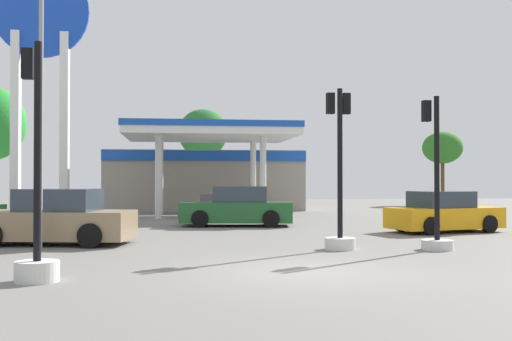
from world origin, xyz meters
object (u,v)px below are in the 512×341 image
(tree_2, at_px, (442,148))
(traffic_signal_0, at_px, (340,199))
(car_1, at_px, (237,208))
(tree_1, at_px, (203,133))
(traffic_signal_2, at_px, (436,210))
(car_3, at_px, (55,219))
(corner_streetlamp, at_px, (39,86))
(car_2, at_px, (444,214))
(station_pole_sign, at_px, (41,35))
(traffic_signal_1, at_px, (36,225))

(tree_2, bearing_deg, traffic_signal_0, -119.40)
(car_1, xyz_separation_m, tree_2, (17.40, 18.87, 3.52))
(car_1, height_order, tree_1, tree_1)
(traffic_signal_2, bearing_deg, car_3, 165.18)
(traffic_signal_0, xyz_separation_m, corner_streetlamp, (-7.98, 0.71, 3.02))
(car_2, bearing_deg, traffic_signal_2, -116.69)
(corner_streetlamp, bearing_deg, car_3, 86.23)
(car_3, bearing_deg, corner_streetlamp, -93.77)
(car_2, relative_size, traffic_signal_0, 1.01)
(station_pole_sign, height_order, traffic_signal_1, station_pole_sign)
(car_1, xyz_separation_m, car_2, (7.05, -3.86, -0.07))
(car_2, distance_m, corner_streetlamp, 14.21)
(traffic_signal_1, bearing_deg, traffic_signal_0, 31.97)
(car_1, distance_m, tree_2, 25.91)
(traffic_signal_0, distance_m, traffic_signal_1, 8.18)
(traffic_signal_1, xyz_separation_m, corner_streetlamp, (-1.05, 5.03, 3.33))
(traffic_signal_0, height_order, corner_streetlamp, corner_streetlamp)
(car_1, bearing_deg, tree_2, 47.32)
(car_3, xyz_separation_m, corner_streetlamp, (-0.10, -1.58, 3.64))
(tree_1, bearing_deg, corner_streetlamp, -101.44)
(traffic_signal_1, relative_size, tree_2, 0.81)
(car_2, bearing_deg, tree_2, 65.53)
(station_pole_sign, distance_m, traffic_signal_1, 21.02)
(car_1, bearing_deg, corner_streetlamp, -127.54)
(station_pole_sign, bearing_deg, traffic_signal_1, -78.05)
(station_pole_sign, relative_size, car_2, 3.16)
(car_2, distance_m, tree_2, 25.23)
(traffic_signal_1, bearing_deg, tree_1, 82.14)
(car_3, relative_size, traffic_signal_1, 1.08)
(car_3, distance_m, corner_streetlamp, 3.97)
(tree_2, bearing_deg, car_2, -114.47)
(traffic_signal_2, bearing_deg, tree_2, 65.11)
(car_3, relative_size, corner_streetlamp, 0.65)
(car_3, bearing_deg, car_1, 46.62)
(car_1, height_order, tree_2, tree_2)
(station_pole_sign, xyz_separation_m, tree_1, (8.47, 13.14, -3.75))
(tree_2, height_order, corner_streetlamp, corner_streetlamp)
(tree_1, height_order, tree_2, tree_1)
(traffic_signal_1, xyz_separation_m, tree_1, (4.44, 32.19, 4.17))
(traffic_signal_0, height_order, tree_2, tree_2)
(car_1, height_order, traffic_signal_1, traffic_signal_1)
(traffic_signal_1, bearing_deg, car_2, 36.91)
(tree_1, bearing_deg, traffic_signal_2, -79.97)
(car_3, bearing_deg, tree_1, 78.10)
(car_1, relative_size, traffic_signal_0, 1.09)
(car_2, height_order, traffic_signal_2, traffic_signal_2)
(station_pole_sign, height_order, tree_2, station_pole_sign)
(traffic_signal_1, height_order, corner_streetlamp, corner_streetlamp)
(tree_1, bearing_deg, car_1, -88.32)
(traffic_signal_2, bearing_deg, corner_streetlamp, 173.67)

